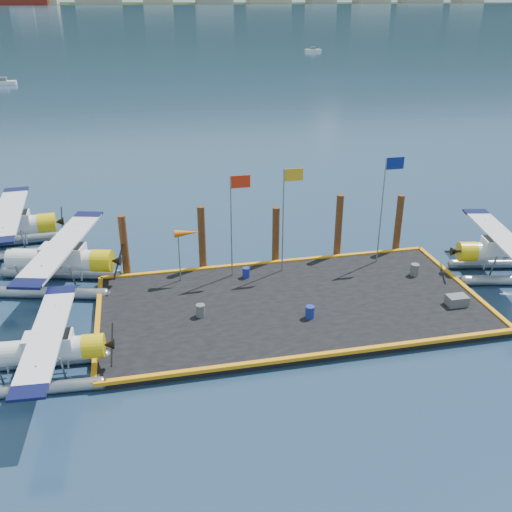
# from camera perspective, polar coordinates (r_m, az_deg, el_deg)

# --- Properties ---
(ground) EXTENTS (4000.00, 4000.00, 0.00)m
(ground) POSITION_cam_1_polar(r_m,az_deg,el_deg) (30.73, 3.47, -5.28)
(ground) COLOR #19314B
(ground) RESTS_ON ground
(dock) EXTENTS (20.00, 10.00, 0.40)m
(dock) POSITION_cam_1_polar(r_m,az_deg,el_deg) (30.63, 3.48, -4.96)
(dock) COLOR black
(dock) RESTS_ON ground
(dock_bumpers) EXTENTS (20.25, 10.25, 0.18)m
(dock_bumpers) POSITION_cam_1_polar(r_m,az_deg,el_deg) (30.49, 3.49, -4.49)
(dock_bumpers) COLOR orange
(dock_bumpers) RESTS_ON dock
(seaplane_a) EXTENTS (7.93, 8.74, 3.11)m
(seaplane_a) POSITION_cam_1_polar(r_m,az_deg,el_deg) (26.42, -20.65, -9.10)
(seaplane_a) COLOR gray
(seaplane_a) RESTS_ON ground
(seaplane_b) EXTENTS (9.60, 10.35, 3.68)m
(seaplane_b) POSITION_cam_1_polar(r_m,az_deg,el_deg) (33.93, -19.26, -0.64)
(seaplane_b) COLOR gray
(seaplane_b) RESTS_ON ground
(seaplane_c) EXTENTS (9.46, 10.43, 3.70)m
(seaplane_c) POSITION_cam_1_polar(r_m,az_deg,el_deg) (39.92, -23.84, 2.43)
(seaplane_c) COLOR gray
(seaplane_c) RESTS_ON ground
(seaplane_d) EXTENTS (8.75, 9.55, 3.38)m
(seaplane_d) POSITION_cam_1_polar(r_m,az_deg,el_deg) (36.55, 23.79, 0.21)
(seaplane_d) COLOR gray
(seaplane_d) RESTS_ON ground
(drum_0) EXTENTS (0.46, 0.46, 0.65)m
(drum_0) POSITION_cam_1_polar(r_m,az_deg,el_deg) (29.22, -5.56, -5.44)
(drum_0) COLOR #535458
(drum_0) RESTS_ON dock
(drum_1) EXTENTS (0.46, 0.46, 0.65)m
(drum_1) POSITION_cam_1_polar(r_m,az_deg,el_deg) (29.08, 5.41, -5.60)
(drum_1) COLOR navy
(drum_1) RESTS_ON dock
(drum_4) EXTENTS (0.49, 0.49, 0.69)m
(drum_4) POSITION_cam_1_polar(r_m,az_deg,el_deg) (34.44, 15.58, -1.32)
(drum_4) COLOR #535458
(drum_4) RESTS_ON dock
(drum_5) EXTENTS (0.42, 0.42, 0.60)m
(drum_5) POSITION_cam_1_polar(r_m,az_deg,el_deg) (32.96, -0.99, -1.65)
(drum_5) COLOR navy
(drum_5) RESTS_ON dock
(crate) EXTENTS (1.07, 0.71, 0.53)m
(crate) POSITION_cam_1_polar(r_m,az_deg,el_deg) (31.91, 19.44, -4.21)
(crate) COLOR #535458
(crate) RESTS_ON dock
(flagpole_red) EXTENTS (1.14, 0.08, 6.00)m
(flagpole_red) POSITION_cam_1_polar(r_m,az_deg,el_deg) (31.76, -2.15, 4.55)
(flagpole_red) COLOR gray
(flagpole_red) RESTS_ON dock
(flagpole_yellow) EXTENTS (1.14, 0.08, 6.20)m
(flagpole_yellow) POSITION_cam_1_polar(r_m,az_deg,el_deg) (32.33, 3.10, 5.12)
(flagpole_yellow) COLOR gray
(flagpole_yellow) RESTS_ON dock
(flagpole_blue) EXTENTS (1.14, 0.08, 6.50)m
(flagpole_blue) POSITION_cam_1_polar(r_m,az_deg,el_deg) (34.27, 12.88, 5.99)
(flagpole_blue) COLOR gray
(flagpole_blue) RESTS_ON dock
(windsock) EXTENTS (1.40, 0.44, 3.12)m
(windsock) POSITION_cam_1_polar(r_m,az_deg,el_deg) (31.86, -6.96, 2.19)
(windsock) COLOR gray
(windsock) RESTS_ON dock
(piling_0) EXTENTS (0.44, 0.44, 4.00)m
(piling_0) POSITION_cam_1_polar(r_m,az_deg,el_deg) (33.74, -13.01, 0.77)
(piling_0) COLOR #442313
(piling_0) RESTS_ON ground
(piling_1) EXTENTS (0.44, 0.44, 4.20)m
(piling_1) POSITION_cam_1_polar(r_m,az_deg,el_deg) (33.85, -5.42, 1.59)
(piling_1) COLOR #442313
(piling_1) RESTS_ON ground
(piling_2) EXTENTS (0.44, 0.44, 3.80)m
(piling_2) POSITION_cam_1_polar(r_m,az_deg,el_deg) (34.67, 1.99, 1.91)
(piling_2) COLOR #442313
(piling_2) RESTS_ON ground
(piling_3) EXTENTS (0.44, 0.44, 4.30)m
(piling_3) POSITION_cam_1_polar(r_m,az_deg,el_deg) (35.70, 8.25, 2.79)
(piling_3) COLOR #442313
(piling_3) RESTS_ON ground
(piling_4) EXTENTS (0.44, 0.44, 4.00)m
(piling_4) POSITION_cam_1_polar(r_m,az_deg,el_deg) (37.28, 14.03, 3.01)
(piling_4) COLOR #442313
(piling_4) RESTS_ON ground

